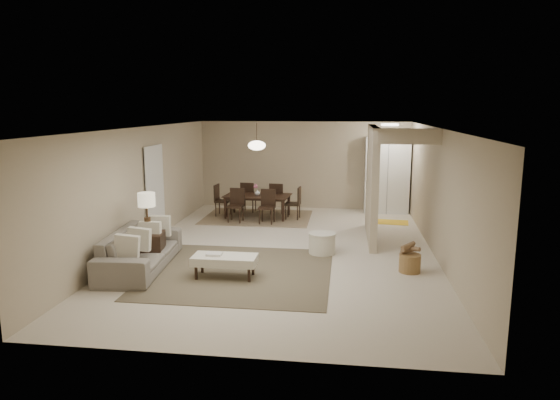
# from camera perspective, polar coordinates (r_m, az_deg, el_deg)

# --- Properties ---
(floor) EXTENTS (9.00, 9.00, 0.00)m
(floor) POSITION_cam_1_polar(r_m,az_deg,el_deg) (10.30, 0.48, -5.79)
(floor) COLOR beige
(floor) RESTS_ON ground
(ceiling) EXTENTS (9.00, 9.00, 0.00)m
(ceiling) POSITION_cam_1_polar(r_m,az_deg,el_deg) (9.89, 0.50, 8.25)
(ceiling) COLOR white
(ceiling) RESTS_ON back_wall
(back_wall) EXTENTS (6.00, 0.00, 6.00)m
(back_wall) POSITION_cam_1_polar(r_m,az_deg,el_deg) (14.45, 2.69, 4.00)
(back_wall) COLOR #BCAA8E
(back_wall) RESTS_ON floor
(left_wall) EXTENTS (0.00, 9.00, 9.00)m
(left_wall) POSITION_cam_1_polar(r_m,az_deg,el_deg) (10.80, -15.52, 1.39)
(left_wall) COLOR #BCAA8E
(left_wall) RESTS_ON floor
(right_wall) EXTENTS (0.00, 9.00, 9.00)m
(right_wall) POSITION_cam_1_polar(r_m,az_deg,el_deg) (10.10, 17.62, 0.67)
(right_wall) COLOR #BCAA8E
(right_wall) RESTS_ON floor
(partition) EXTENTS (0.15, 2.50, 2.50)m
(partition) POSITION_cam_1_polar(r_m,az_deg,el_deg) (11.19, 10.47, 1.92)
(partition) COLOR #BCAA8E
(partition) RESTS_ON floor
(doorway) EXTENTS (0.04, 0.90, 2.04)m
(doorway) POSITION_cam_1_polar(r_m,az_deg,el_deg) (11.37, -14.15, 0.73)
(doorway) COLOR black
(doorway) RESTS_ON floor
(pantry_cabinet) EXTENTS (1.20, 0.55, 2.10)m
(pantry_cabinet) POSITION_cam_1_polar(r_m,az_deg,el_deg) (14.12, 12.11, 2.80)
(pantry_cabinet) COLOR white
(pantry_cabinet) RESTS_ON floor
(flush_light) EXTENTS (0.44, 0.44, 0.05)m
(flush_light) POSITION_cam_1_polar(r_m,az_deg,el_deg) (13.06, 12.45, 8.39)
(flush_light) COLOR white
(flush_light) RESTS_ON ceiling
(living_rug) EXTENTS (3.20, 3.20, 0.01)m
(living_rug) POSITION_cam_1_polar(r_m,az_deg,el_deg) (9.00, -4.58, -8.22)
(living_rug) COLOR brown
(living_rug) RESTS_ON floor
(sofa) EXTENTS (2.47, 1.14, 0.70)m
(sofa) POSITION_cam_1_polar(r_m,az_deg,el_deg) (9.44, -15.67, -5.49)
(sofa) COLOR gray
(sofa) RESTS_ON floor
(ottoman_bench) EXTENTS (1.10, 0.51, 0.39)m
(ottoman_bench) POSITION_cam_1_polar(r_m,az_deg,el_deg) (8.67, -6.33, -6.84)
(ottoman_bench) COLOR #EEE6CF
(ottoman_bench) RESTS_ON living_rug
(side_table) EXTENTS (0.63, 0.63, 0.60)m
(side_table) POSITION_cam_1_polar(r_m,az_deg,el_deg) (9.68, -14.76, -5.38)
(side_table) COLOR black
(side_table) RESTS_ON floor
(table_lamp) EXTENTS (0.32, 0.32, 0.76)m
(table_lamp) POSITION_cam_1_polar(r_m,az_deg,el_deg) (9.48, -15.00, -0.37)
(table_lamp) COLOR #48321F
(table_lamp) RESTS_ON side_table
(round_pouf) EXTENTS (0.55, 0.55, 0.43)m
(round_pouf) POSITION_cam_1_polar(r_m,az_deg,el_deg) (10.05, 4.83, -4.97)
(round_pouf) COLOR #EEE6CF
(round_pouf) RESTS_ON floor
(wicker_basket) EXTENTS (0.39, 0.39, 0.33)m
(wicker_basket) POSITION_cam_1_polar(r_m,az_deg,el_deg) (9.24, 14.61, -7.00)
(wicker_basket) COLOR olive
(wicker_basket) RESTS_ON floor
(dining_rug) EXTENTS (2.80, 2.10, 0.01)m
(dining_rug) POSITION_cam_1_polar(r_m,az_deg,el_deg) (13.34, -2.60, -1.98)
(dining_rug) COLOR #756149
(dining_rug) RESTS_ON floor
(dining_table) EXTENTS (1.78, 1.08, 0.60)m
(dining_table) POSITION_cam_1_polar(r_m,az_deg,el_deg) (13.28, -2.61, -0.73)
(dining_table) COLOR black
(dining_table) RESTS_ON dining_rug
(dining_chairs) EXTENTS (2.32, 1.74, 0.86)m
(dining_chairs) POSITION_cam_1_polar(r_m,az_deg,el_deg) (13.25, -2.61, -0.20)
(dining_chairs) COLOR black
(dining_chairs) RESTS_ON dining_rug
(vase) EXTENTS (0.16, 0.16, 0.15)m
(vase) POSITION_cam_1_polar(r_m,az_deg,el_deg) (13.21, -2.62, 0.87)
(vase) COLOR white
(vase) RESTS_ON dining_table
(yellow_mat) EXTENTS (0.99, 0.66, 0.01)m
(yellow_mat) POSITION_cam_1_polar(r_m,az_deg,el_deg) (13.07, 12.40, -2.48)
(yellow_mat) COLOR yellow
(yellow_mat) RESTS_ON floor
(pendant_light) EXTENTS (0.46, 0.46, 0.71)m
(pendant_light) POSITION_cam_1_polar(r_m,az_deg,el_deg) (13.06, -2.67, 6.25)
(pendant_light) COLOR #48321F
(pendant_light) RESTS_ON ceiling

